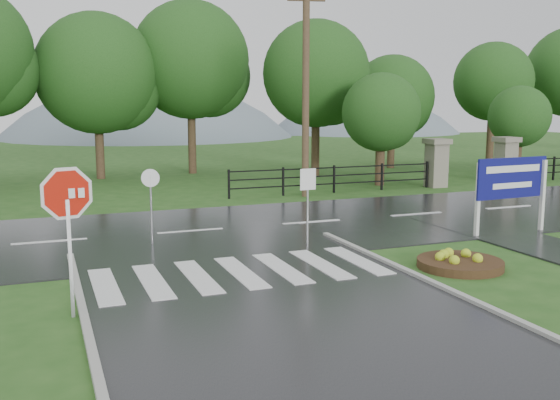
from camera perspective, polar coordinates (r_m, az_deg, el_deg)
name	(u,v)px	position (r m, az deg, el deg)	size (l,w,h in m)	color
ground	(339,357)	(9.95, 5.42, -14.09)	(120.00, 120.00, 0.00)	#26501A
main_road	(191,232)	(19.04, -8.18, -2.95)	(90.00, 8.00, 0.04)	black
crosswalk	(241,272)	(14.33, -3.62, -6.58)	(6.50, 2.80, 0.02)	silver
pillar_west	(436,162)	(29.76, 14.11, 3.42)	(1.00, 1.00, 2.24)	gray
pillar_east	(506,159)	(32.23, 19.94, 3.55)	(1.00, 1.00, 2.24)	gray
fence_west	(334,176)	(27.12, 4.97, 2.18)	(9.58, 0.08, 1.20)	black
hills	(115,270)	(76.09, -14.82, -6.19)	(102.00, 48.00, 48.00)	slate
treeline	(147,179)	(32.81, -12.04, 1.91)	(83.20, 5.20, 10.00)	#184214
stop_sign	(68,208)	(11.72, -18.85, -0.67)	(1.25, 0.43, 2.94)	#939399
estate_billboard	(512,182)	(19.58, 20.44, 1.57)	(2.61, 0.24, 2.29)	silver
flower_bed	(460,262)	(15.43, 16.14, -5.45)	(2.01, 2.01, 0.40)	#332111
reg_sign_small	(308,191)	(16.85, 2.56, 0.80)	(0.47, 0.07, 2.13)	#939399
reg_sign_round	(151,197)	(17.24, -11.72, 0.28)	(0.48, 0.14, 2.12)	#939399
utility_pole_east	(306,90)	(25.83, 2.37, 9.98)	(1.50, 0.49, 8.60)	#473523
entrance_tree_left	(381,113)	(29.75, 9.23, 7.89)	(3.67, 3.67, 5.27)	#3D2B1C
entrance_tree_right	(519,117)	(34.60, 21.04, 7.10)	(3.14, 3.14, 4.75)	#3D2B1C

